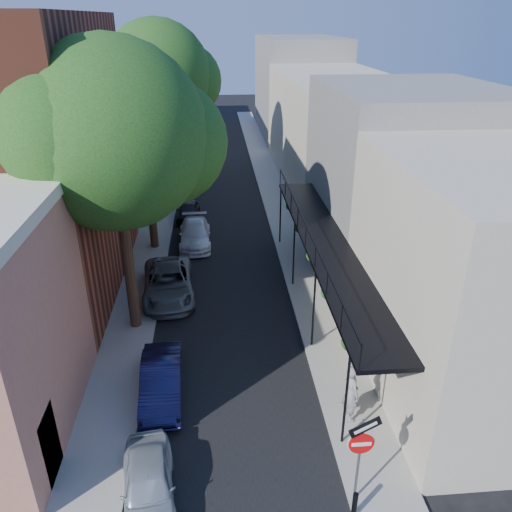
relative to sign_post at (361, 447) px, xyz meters
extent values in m
cube|color=black|center=(-3.16, 29.03, -2.03)|extent=(6.00, 64.00, 0.01)
cube|color=gray|center=(-7.16, 29.03, -1.98)|extent=(2.00, 64.00, 0.12)
cube|color=gray|center=(0.84, 29.03, -1.98)|extent=(2.00, 64.00, 0.12)
cube|color=beige|center=(-8.21, 1.53, -0.84)|extent=(0.10, 1.20, 2.20)
cube|color=gray|center=(-8.18, 13.03, 5.96)|extent=(0.06, 7.00, 4.00)
cube|color=gray|center=(-12.16, 25.03, 2.46)|extent=(8.00, 12.00, 9.00)
cube|color=#B6AC96|center=(-12.16, 39.03, 2.96)|extent=(8.00, 16.00, 10.00)
cube|color=tan|center=(-12.16, 53.03, 1.96)|extent=(8.00, 12.00, 8.00)
cube|color=#B6AC96|center=(5.84, 4.53, 1.96)|extent=(8.00, 9.00, 8.00)
cube|color=gray|center=(5.84, 14.03, 2.46)|extent=(8.00, 10.00, 9.00)
cube|color=#B6AC96|center=(5.84, 29.03, 1.96)|extent=(8.00, 20.00, 8.00)
cube|color=gray|center=(5.84, 47.03, 2.96)|extent=(8.00, 16.00, 10.00)
cube|color=black|center=(1.04, 9.03, 1.46)|extent=(2.00, 16.00, 0.15)
cube|color=black|center=(0.09, 9.03, 2.34)|extent=(0.05, 16.00, 0.05)
cylinder|color=black|center=(0.14, 2.03, -0.23)|extent=(0.08, 0.08, 3.40)
cylinder|color=black|center=(0.14, 17.03, -0.23)|extent=(0.08, 0.08, 3.40)
sphere|color=#184313|center=(0.44, 3.03, 1.01)|extent=(0.60, 0.60, 0.60)
sphere|color=#184313|center=(0.44, 9.03, 1.01)|extent=(0.60, 0.60, 0.60)
sphere|color=#184313|center=(0.44, 15.03, 1.01)|extent=(0.60, 0.60, 0.60)
cylinder|color=#595B60|center=(-0.01, 0.03, -0.59)|extent=(0.07, 0.07, 2.90)
cylinder|color=red|center=(-0.01, -0.01, 0.11)|extent=(0.66, 0.04, 0.66)
cube|color=white|center=(-0.01, -0.04, 0.11)|extent=(0.50, 0.02, 0.10)
cylinder|color=white|center=(-0.01, 0.01, 0.11)|extent=(0.70, 0.02, 0.70)
cube|color=black|center=(0.04, -0.02, 0.66)|extent=(0.89, 0.15, 0.58)
cube|color=white|center=(0.04, -0.05, 0.66)|extent=(0.60, 0.10, 0.31)
cylinder|color=black|center=(-0.16, -0.47, -1.52)|extent=(0.14, 0.14, 0.80)
cylinder|color=#2F2113|center=(-6.96, 9.03, 1.46)|extent=(0.44, 0.44, 7.00)
sphere|color=#184313|center=(-6.96, 9.03, 5.98)|extent=(6.80, 6.80, 6.80)
sphere|color=#184313|center=(-5.26, 10.05, 5.48)|extent=(4.76, 4.76, 4.76)
cylinder|color=#2F2113|center=(-6.96, 17.03, 1.11)|extent=(0.44, 0.44, 6.30)
sphere|color=#184313|center=(-6.96, 17.03, 5.16)|extent=(6.00, 6.00, 6.00)
sphere|color=#184313|center=(-5.46, 17.93, 4.66)|extent=(4.20, 4.20, 4.20)
cylinder|color=#2F2113|center=(-6.96, 26.03, 1.64)|extent=(0.44, 0.44, 7.35)
sphere|color=#184313|center=(-6.96, 26.03, 6.36)|extent=(7.00, 7.00, 7.00)
sphere|color=#184313|center=(-5.21, 27.08, 5.86)|extent=(4.90, 4.90, 4.90)
imported|color=#99A2A9|center=(-5.47, 0.54, -1.45)|extent=(1.83, 3.61, 1.18)
imported|color=#121238|center=(-5.49, 4.67, -1.40)|extent=(1.52, 3.89, 1.26)
imported|color=#5A5E62|center=(-5.76, 11.54, -1.35)|extent=(2.66, 5.08, 1.36)
imported|color=white|center=(-4.70, 17.40, -1.42)|extent=(1.86, 4.32, 1.24)
imported|color=black|center=(-5.24, 21.47, -1.48)|extent=(1.56, 3.35, 1.11)
imported|color=gray|center=(0.59, 3.01, -0.91)|extent=(0.65, 0.83, 2.02)
camera|label=1|loc=(-3.40, -8.97, 9.73)|focal=35.00mm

